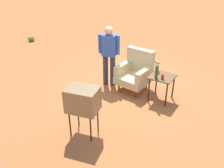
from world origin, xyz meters
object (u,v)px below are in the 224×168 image
Objects in this scene: person_standing at (109,53)px; soda_can_red at (163,77)px; bottle_wine_green at (157,72)px; side_table at (162,80)px; tv_on_stand at (83,100)px; armchair at (136,72)px; flower_vase at (157,65)px.

person_standing reaches higher than soda_can_red.
bottle_wine_green is (1.43, -0.18, -0.12)m from person_standing.
tv_on_stand reaches higher than side_table.
side_table is 0.40× the size of person_standing.
armchair reaches higher than flower_vase.
bottle_wine_green is 1.21× the size of flower_vase.
soda_can_red is (0.86, -0.31, 0.22)m from armchair.
soda_can_red is at bearing 18.91° from bottle_wine_green.
armchair is 0.85m from person_standing.
tv_on_stand is 1.95m from bottle_wine_green.
tv_on_stand is 2.28m from flower_vase.
armchair reaches higher than bottle_wine_green.
side_table is (0.80, -0.16, 0.06)m from armchair.
side_table is at bearing -40.08° from flower_vase.
armchair is at bearing 168.51° from side_table.
person_standing is at bearing -179.22° from side_table.
flower_vase is at bearing 111.38° from bottle_wine_green.
tv_on_stand is at bearing -89.79° from armchair.
bottle_wine_green reaches higher than side_table.
flower_vase is (0.56, 2.21, 0.02)m from tv_on_stand.
soda_can_red is (0.06, -0.15, 0.16)m from side_table.
soda_can_red is 0.46× the size of flower_vase.
bottle_wine_green is at bearing -68.62° from flower_vase.
soda_can_red is (0.85, 1.86, -0.07)m from tv_on_stand.
tv_on_stand reaches higher than flower_vase.
bottle_wine_green is at bearing -161.09° from soda_can_red.
soda_can_red is 0.46m from flower_vase.
soda_can_red is (1.57, -0.13, -0.22)m from person_standing.
person_standing is at bearing 175.23° from soda_can_red.
person_standing reaches higher than armchair.
soda_can_red is at bearing -69.19° from side_table.
side_table is 0.34m from bottle_wine_green.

